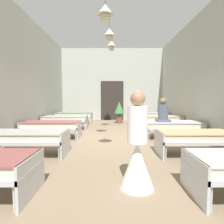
% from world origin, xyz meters
% --- Properties ---
extents(ground_plane, '(6.79, 11.28, 0.10)m').
position_xyz_m(ground_plane, '(0.00, 0.00, -0.05)').
color(ground_plane, '#8C755B').
extents(room_shell, '(6.59, 10.88, 4.40)m').
position_xyz_m(room_shell, '(-0.00, 1.30, 2.21)').
color(room_shell, '#B2B7AD').
rests_on(room_shell, ground).
extents(bed_left_row_1, '(1.90, 0.84, 0.57)m').
position_xyz_m(bed_left_row_1, '(-2.05, -1.86, 0.44)').
color(bed_left_row_1, '#B7BCC1').
rests_on(bed_left_row_1, ground).
extents(bed_right_row_1, '(1.90, 0.84, 0.57)m').
position_xyz_m(bed_right_row_1, '(2.05, -1.86, 0.44)').
color(bed_right_row_1, '#B7BCC1').
rests_on(bed_right_row_1, ground).
extents(bed_left_row_2, '(1.90, 0.84, 0.57)m').
position_xyz_m(bed_left_row_2, '(-2.05, 0.00, 0.44)').
color(bed_left_row_2, '#B7BCC1').
rests_on(bed_left_row_2, ground).
extents(bed_right_row_2, '(1.90, 0.84, 0.57)m').
position_xyz_m(bed_right_row_2, '(2.05, 0.00, 0.44)').
color(bed_right_row_2, '#B7BCC1').
rests_on(bed_right_row_2, ground).
extents(bed_left_row_3, '(1.90, 0.84, 0.57)m').
position_xyz_m(bed_left_row_3, '(-2.05, 1.86, 0.44)').
color(bed_left_row_3, '#B7BCC1').
rests_on(bed_left_row_3, ground).
extents(bed_right_row_3, '(1.90, 0.84, 0.57)m').
position_xyz_m(bed_right_row_3, '(2.05, 1.86, 0.44)').
color(bed_right_row_3, '#B7BCC1').
rests_on(bed_right_row_3, ground).
extents(bed_left_row_4, '(1.90, 0.84, 0.57)m').
position_xyz_m(bed_left_row_4, '(-2.05, 3.71, 0.44)').
color(bed_left_row_4, '#B7BCC1').
rests_on(bed_left_row_4, ground).
extents(bed_right_row_4, '(1.90, 0.84, 0.57)m').
position_xyz_m(bed_right_row_4, '(2.05, 3.71, 0.44)').
color(bed_right_row_4, '#B7BCC1').
rests_on(bed_right_row_4, ground).
extents(nurse_near_aisle, '(0.52, 0.52, 1.49)m').
position_xyz_m(nurse_near_aisle, '(0.37, -3.46, 0.53)').
color(nurse_near_aisle, white).
rests_on(nurse_near_aisle, ground).
extents(patient_seated_primary, '(0.44, 0.44, 0.80)m').
position_xyz_m(patient_seated_primary, '(1.70, -0.06, 0.87)').
color(patient_seated_primary, '#515B70').
rests_on(patient_seated_primary, bed_right_row_2).
extents(potted_plant, '(0.55, 0.55, 1.16)m').
position_xyz_m(potted_plant, '(0.39, 3.76, 0.73)').
color(potted_plant, brown).
rests_on(potted_plant, ground).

